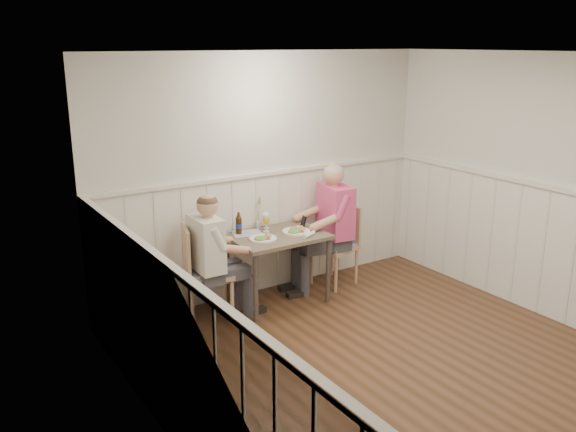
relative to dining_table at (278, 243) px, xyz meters
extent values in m
plane|color=#432A18|center=(0.11, -1.84, -0.65)|extent=(4.50, 4.50, 0.00)
cube|color=silver|center=(0.11, 0.41, 0.65)|extent=(4.00, 0.04, 2.60)
cube|color=silver|center=(-1.89, -1.84, 0.65)|extent=(0.04, 4.50, 2.60)
cube|color=silver|center=(2.11, -1.84, 0.65)|extent=(0.04, 4.50, 2.60)
cube|color=white|center=(0.11, -1.84, 1.94)|extent=(4.00, 4.50, 0.02)
cube|color=white|center=(0.11, 0.39, 0.00)|extent=(3.98, 0.03, 1.30)
cube|color=white|center=(-1.87, -1.84, 0.00)|extent=(0.03, 4.48, 1.30)
cube|color=white|center=(2.10, -1.84, 0.00)|extent=(0.03, 4.48, 1.30)
cube|color=silver|center=(0.11, 0.38, 0.67)|extent=(3.98, 0.06, 0.04)
cube|color=silver|center=(-1.86, -1.84, 0.67)|extent=(0.06, 4.48, 0.04)
cube|color=silver|center=(2.08, -1.84, 0.67)|extent=(0.06, 4.48, 0.04)
cube|color=brown|center=(0.00, 0.00, 0.08)|extent=(0.98, 0.70, 0.04)
cylinder|color=#3F3833|center=(-0.44, -0.30, -0.30)|extent=(0.05, 0.05, 0.71)
cylinder|color=#3F3833|center=(-0.44, 0.30, -0.30)|extent=(0.05, 0.05, 0.71)
cylinder|color=#3F3833|center=(0.44, -0.30, -0.30)|extent=(0.05, 0.05, 0.71)
cylinder|color=#3F3833|center=(0.44, 0.30, -0.30)|extent=(0.05, 0.05, 0.71)
cube|color=tan|center=(0.80, 0.08, -0.22)|extent=(0.51, 0.51, 0.04)
cube|color=#4E599E|center=(0.80, 0.08, -0.18)|extent=(0.46, 0.46, 0.03)
cube|color=tan|center=(0.99, 0.12, 0.02)|extent=(0.13, 0.42, 0.44)
cylinder|color=tan|center=(1.02, -0.06, -0.45)|extent=(0.04, 0.04, 0.41)
cylinder|color=tan|center=(0.67, -0.14, -0.45)|extent=(0.04, 0.04, 0.41)
cylinder|color=tan|center=(0.94, 0.30, -0.45)|extent=(0.04, 0.04, 0.41)
cylinder|color=tan|center=(0.58, 0.21, -0.45)|extent=(0.04, 0.04, 0.41)
cube|color=tan|center=(-0.78, 0.05, -0.18)|extent=(0.57, 0.57, 0.04)
cube|color=#4E599E|center=(-0.78, 0.05, -0.15)|extent=(0.51, 0.51, 0.03)
cube|color=tan|center=(-0.98, 0.11, 0.08)|extent=(0.16, 0.45, 0.48)
cylinder|color=tan|center=(-0.91, 0.30, -0.43)|extent=(0.04, 0.04, 0.45)
cylinder|color=tan|center=(-0.54, 0.19, -0.43)|extent=(0.04, 0.04, 0.45)
cylinder|color=tan|center=(-1.02, -0.08, -0.43)|extent=(0.04, 0.04, 0.45)
cylinder|color=tan|center=(-0.65, -0.19, -0.43)|extent=(0.04, 0.04, 0.45)
cube|color=#3F3F47|center=(0.75, 0.03, -0.42)|extent=(0.51, 0.47, 0.47)
cube|color=#3F3F47|center=(0.54, 0.06, -0.12)|extent=(0.48, 0.43, 0.14)
cube|color=#F94998|center=(0.75, 0.03, 0.23)|extent=(0.31, 0.49, 0.58)
sphere|color=tan|center=(0.75, 0.03, 0.65)|extent=(0.23, 0.23, 0.23)
sphere|color=#A5A5A0|center=(0.75, 0.03, 0.68)|extent=(0.22, 0.22, 0.22)
cube|color=black|center=(0.37, 0.08, 0.24)|extent=(0.03, 0.07, 0.14)
cube|color=#3F3F47|center=(-0.81, -0.04, -0.44)|extent=(0.43, 0.39, 0.43)
cube|color=#3F3F47|center=(-0.62, -0.04, -0.16)|extent=(0.41, 0.35, 0.13)
cube|color=white|center=(-0.81, -0.04, 0.16)|extent=(0.24, 0.43, 0.53)
sphere|color=tan|center=(-0.81, -0.04, 0.54)|extent=(0.21, 0.21, 0.21)
sphere|color=#4C3828|center=(-0.81, -0.04, 0.57)|extent=(0.20, 0.20, 0.20)
cylinder|color=white|center=(0.21, -0.04, 0.11)|extent=(0.30, 0.30, 0.02)
ellipsoid|color=#3F722D|center=(0.16, -0.08, 0.14)|extent=(0.15, 0.12, 0.06)
sphere|color=tan|center=(0.27, -0.03, 0.14)|extent=(0.04, 0.04, 0.04)
cube|color=#9B6552|center=(0.23, 0.02, 0.12)|extent=(0.09, 0.06, 0.01)
cylinder|color=white|center=(0.29, 0.02, 0.13)|extent=(0.06, 0.06, 0.03)
cylinder|color=white|center=(-0.21, -0.06, 0.11)|extent=(0.28, 0.28, 0.02)
ellipsoid|color=#3F722D|center=(-0.25, -0.09, 0.14)|extent=(0.14, 0.12, 0.05)
sphere|color=tan|center=(-0.15, -0.04, 0.13)|extent=(0.04, 0.04, 0.04)
cylinder|color=silver|center=(0.01, 0.26, 0.10)|extent=(0.06, 0.06, 0.01)
cylinder|color=silver|center=(0.01, 0.26, 0.14)|extent=(0.01, 0.01, 0.08)
cone|color=gold|center=(0.01, 0.26, 0.21)|extent=(0.07, 0.07, 0.07)
cylinder|color=silver|center=(0.01, 0.26, 0.25)|extent=(0.07, 0.07, 0.03)
cylinder|color=silver|center=(-0.05, 0.15, 0.10)|extent=(0.07, 0.07, 0.01)
cylinder|color=silver|center=(-0.05, 0.15, 0.14)|extent=(0.01, 0.01, 0.08)
cone|color=gold|center=(-0.05, 0.15, 0.22)|extent=(0.08, 0.08, 0.07)
cylinder|color=silver|center=(-0.05, 0.15, 0.27)|extent=(0.08, 0.08, 0.03)
cylinder|color=#321C09|center=(-0.33, 0.23, 0.18)|extent=(0.06, 0.06, 0.17)
cone|color=#321C09|center=(-0.33, 0.23, 0.29)|extent=(0.06, 0.06, 0.04)
cylinder|color=#321C09|center=(-0.33, 0.23, 0.32)|extent=(0.03, 0.03, 0.03)
cylinder|color=#1A3098|center=(-0.33, 0.23, 0.19)|extent=(0.07, 0.07, 0.05)
cylinder|color=white|center=(0.24, -0.23, 0.12)|extent=(0.19, 0.12, 0.04)
cylinder|color=silver|center=(-0.06, 0.31, 0.14)|extent=(0.04, 0.04, 0.08)
cylinder|color=#C3B683|center=(-0.06, 0.31, 0.27)|extent=(0.02, 0.02, 0.25)
cone|color=#C3B683|center=(-0.06, 0.31, 0.42)|extent=(0.03, 0.03, 0.09)
cube|color=#4E599E|center=(-0.25, 0.20, 0.10)|extent=(0.36, 0.32, 0.01)
camera|label=1|loc=(-3.18, -5.13, 2.03)|focal=38.00mm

